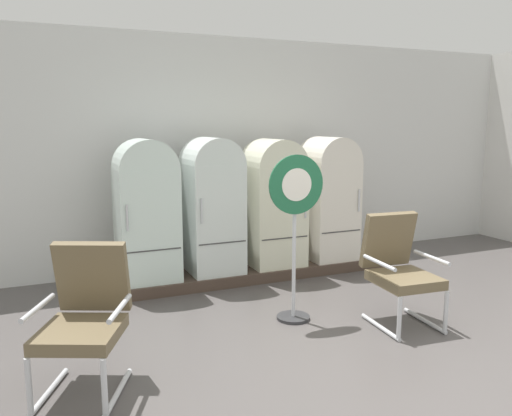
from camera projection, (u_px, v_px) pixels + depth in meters
ground at (396, 390)px, 3.69m from camera, size 12.00×10.00×0.05m
back_wall at (222, 152)px, 6.76m from camera, size 11.76×0.12×2.95m
display_plinth at (240, 269)px, 6.42m from camera, size 3.68×0.95×0.13m
refrigerator_0 at (146, 206)px, 5.69m from camera, size 0.65×0.63×1.57m
refrigerator_1 at (212, 201)px, 6.04m from camera, size 0.61×0.72×1.58m
refrigerator_2 at (273, 199)px, 6.33m from camera, size 0.65×0.68×1.55m
refrigerator_3 at (328, 194)px, 6.64m from camera, size 0.60×0.68×1.57m
armchair_left at (85, 313)px, 3.61m from camera, size 0.77×0.85×1.03m
armchair_right at (399, 265)px, 4.82m from camera, size 0.63×0.73×1.03m
sign_stand at (295, 232)px, 4.82m from camera, size 0.55×0.32×1.59m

